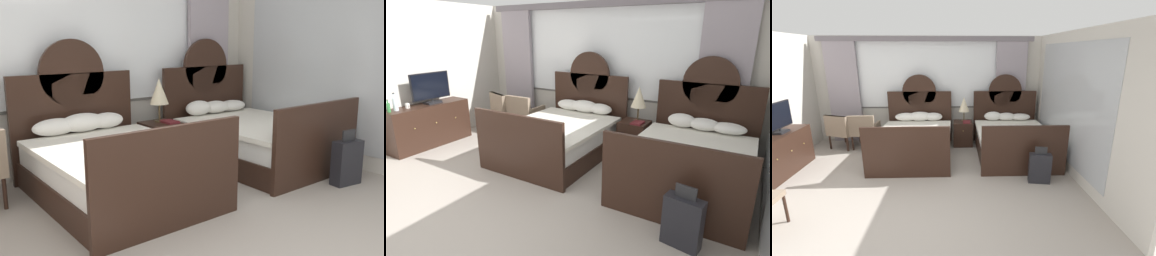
% 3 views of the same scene
% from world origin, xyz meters
% --- Properties ---
extents(ground_plane, '(24.00, 24.00, 0.00)m').
position_xyz_m(ground_plane, '(0.00, 0.00, 0.00)').
color(ground_plane, '#9E9389').
extents(wall_back_window, '(5.84, 0.22, 2.70)m').
position_xyz_m(wall_back_window, '(0.00, 3.92, 1.44)').
color(wall_back_window, beige).
rests_on(wall_back_window, ground_plane).
extents(wall_right_mirror, '(0.08, 4.52, 2.70)m').
position_xyz_m(wall_right_mirror, '(2.95, 1.69, 1.35)').
color(wall_right_mirror, beige).
rests_on(wall_right_mirror, ground_plane).
extents(bed_near_window, '(1.63, 2.21, 1.76)m').
position_xyz_m(bed_near_window, '(-0.21, 2.70, 0.37)').
color(bed_near_window, black).
rests_on(bed_near_window, ground_plane).
extents(bed_near_mirror, '(1.63, 2.21, 1.76)m').
position_xyz_m(bed_near_mirror, '(2.00, 2.69, 0.37)').
color(bed_near_mirror, black).
rests_on(bed_near_mirror, ground_plane).
extents(nightstand_between_beds, '(0.48, 0.50, 0.61)m').
position_xyz_m(nightstand_between_beds, '(0.89, 3.37, 0.31)').
color(nightstand_between_beds, black).
rests_on(nightstand_between_beds, ground_plane).
extents(table_lamp_on_nightstand, '(0.27, 0.27, 0.61)m').
position_xyz_m(table_lamp_on_nightstand, '(0.92, 3.43, 1.04)').
color(table_lamp_on_nightstand, brown).
rests_on(table_lamp_on_nightstand, nightstand_between_beds).
extents(book_on_nightstand, '(0.18, 0.26, 0.03)m').
position_xyz_m(book_on_nightstand, '(0.98, 3.27, 0.63)').
color(book_on_nightstand, maroon).
rests_on(book_on_nightstand, nightstand_between_beds).
extents(dresser_minibar, '(0.49, 1.55, 0.80)m').
position_xyz_m(dresser_minibar, '(-2.69, 1.78, 0.40)').
color(dresser_minibar, black).
rests_on(dresser_minibar, ground_plane).
extents(tv_flatscreen, '(0.20, 0.77, 0.59)m').
position_xyz_m(tv_flatscreen, '(-2.66, 1.91, 1.10)').
color(tv_flatscreen, black).
rests_on(tv_flatscreen, dresser_minibar).
extents(armchair_by_window_left, '(0.62, 0.62, 0.86)m').
position_xyz_m(armchair_by_window_left, '(-1.54, 3.24, 0.48)').
color(armchair_by_window_left, '#84705B').
rests_on(armchair_by_window_left, ground_plane).
extents(armchair_by_window_centre, '(0.78, 0.78, 0.86)m').
position_xyz_m(armchair_by_window_centre, '(-2.08, 3.25, 0.48)').
color(armchair_by_window_centre, '#84705B').
rests_on(armchair_by_window_centre, ground_plane).
extents(armchair_by_window_right, '(0.77, 0.77, 0.86)m').
position_xyz_m(armchair_by_window_right, '(-2.07, 3.25, 0.48)').
color(armchair_by_window_right, '#84705B').
rests_on(armchair_by_window_right, ground_plane).
extents(suitcase_on_floor, '(0.40, 0.22, 0.69)m').
position_xyz_m(suitcase_on_floor, '(2.22, 1.28, 0.28)').
color(suitcase_on_floor, black).
rests_on(suitcase_on_floor, ground_plane).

